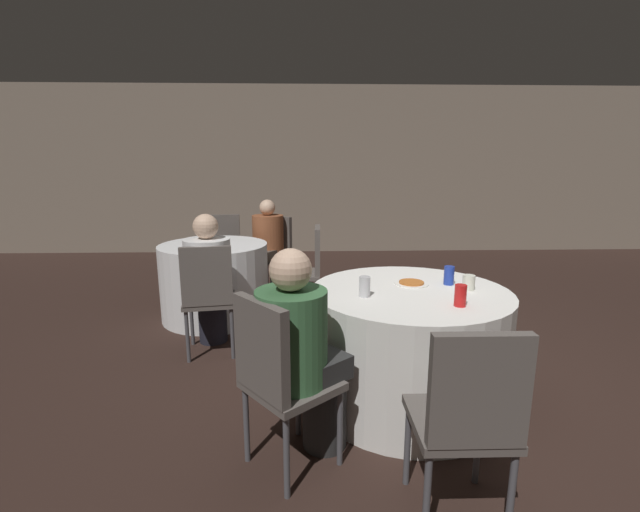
% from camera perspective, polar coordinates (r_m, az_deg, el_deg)
% --- Properties ---
extents(ground_plane, '(16.00, 16.00, 0.00)m').
position_cam_1_polar(ground_plane, '(3.17, 14.31, -16.83)').
color(ground_plane, black).
extents(wall_back, '(16.00, 0.06, 2.80)m').
position_cam_1_polar(wall_back, '(7.51, 4.60, 11.25)').
color(wall_back, gray).
rests_on(wall_back, ground_plane).
extents(table_near, '(1.25, 1.25, 0.75)m').
position_cam_1_polar(table_near, '(2.88, 11.60, -11.56)').
color(table_near, white).
rests_on(table_near, ground_plane).
extents(table_far, '(1.06, 1.06, 0.75)m').
position_cam_1_polar(table_far, '(4.41, -13.82, -3.23)').
color(table_far, white).
rests_on(table_far, ground_plane).
extents(chair_near_south, '(0.40, 0.41, 0.92)m').
position_cam_1_polar(chair_near_south, '(1.91, 19.16, -19.02)').
color(chair_near_south, '#59514C').
rests_on(chair_near_south, ground_plane).
extents(chair_near_southwest, '(0.56, 0.56, 0.92)m').
position_cam_1_polar(chair_near_southwest, '(2.13, -5.82, -14.96)').
color(chair_near_southwest, '#59514C').
rests_on(chair_near_southwest, ground_plane).
extents(chair_far_north, '(0.43, 0.44, 0.92)m').
position_cam_1_polar(chair_far_north, '(5.29, -12.69, 1.33)').
color(chair_far_north, '#59514C').
rests_on(chair_far_north, ground_plane).
extents(chair_far_south, '(0.46, 0.46, 0.92)m').
position_cam_1_polar(chair_far_south, '(3.46, -14.67, -4.50)').
color(chair_far_south, '#59514C').
rests_on(chair_far_south, ground_plane).
extents(chair_far_east, '(0.42, 0.41, 0.92)m').
position_cam_1_polar(chair_far_east, '(4.24, -1.48, -1.02)').
color(chair_far_east, '#59514C').
rests_on(chair_far_east, ground_plane).
extents(chair_far_northeast, '(0.56, 0.56, 0.92)m').
position_cam_1_polar(chair_far_northeast, '(5.05, -6.21, 1.05)').
color(chair_far_northeast, '#59514C').
rests_on(chair_far_northeast, ground_plane).
extents(person_floral_shirt, '(0.47, 0.50, 1.12)m').
position_cam_1_polar(person_floral_shirt, '(4.92, -7.40, 1.09)').
color(person_floral_shirt, '#4C4238').
rests_on(person_floral_shirt, ground_plane).
extents(person_white_shirt, '(0.40, 0.52, 1.14)m').
position_cam_1_polar(person_white_shirt, '(3.60, -14.56, -3.15)').
color(person_white_shirt, black).
rests_on(person_white_shirt, ground_plane).
extents(person_green_jacket, '(0.49, 0.48, 1.13)m').
position_cam_1_polar(person_green_jacket, '(2.21, -2.33, -12.95)').
color(person_green_jacket, '#282828').
rests_on(person_green_jacket, ground_plane).
extents(pizza_plate_near, '(0.22, 0.22, 0.02)m').
position_cam_1_polar(pizza_plate_near, '(2.88, 12.10, -3.54)').
color(pizza_plate_near, white).
rests_on(pizza_plate_near, table_near).
extents(soda_can_blue, '(0.07, 0.07, 0.12)m').
position_cam_1_polar(soda_can_blue, '(2.92, 16.82, -2.50)').
color(soda_can_blue, '#1E38A5').
rests_on(soda_can_blue, table_near).
extents(soda_can_red, '(0.07, 0.07, 0.12)m').
position_cam_1_polar(soda_can_red, '(2.50, 18.21, -5.03)').
color(soda_can_red, red).
rests_on(soda_can_red, table_near).
extents(soda_can_silver, '(0.07, 0.07, 0.12)m').
position_cam_1_polar(soda_can_silver, '(2.56, 5.97, -4.08)').
color(soda_can_silver, silver).
rests_on(soda_can_silver, table_near).
extents(cup_near, '(0.08, 0.08, 0.09)m').
position_cam_1_polar(cup_near, '(2.84, 19.21, -3.35)').
color(cup_near, silver).
rests_on(cup_near, table_near).
extents(bottle_far, '(0.09, 0.09, 0.26)m').
position_cam_1_polar(bottle_far, '(4.37, -14.71, 3.35)').
color(bottle_far, silver).
rests_on(bottle_far, table_far).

